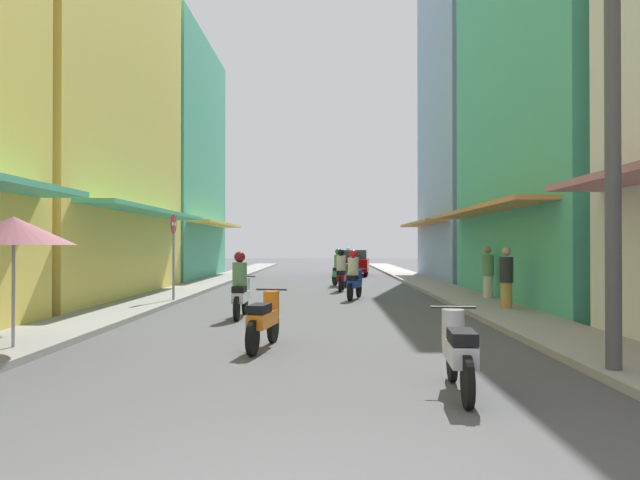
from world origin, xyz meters
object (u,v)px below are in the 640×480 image
at_px(motorbike_blue, 354,277).
at_px(motorbike_green, 340,270).
at_px(pedestrian_foreground, 506,280).
at_px(parked_car, 353,262).
at_px(motorbike_orange, 264,318).
at_px(motorbike_silver, 458,350).
at_px(motorbike_red, 349,260).
at_px(pedestrian_crossing, 488,274).
at_px(utility_pole, 613,141).
at_px(street_sign_no_entry, 174,245).
at_px(vendor_umbrella, 14,231).
at_px(motorbike_white, 241,288).
at_px(motorbike_maroon, 342,272).

bearing_deg(motorbike_blue, motorbike_green, 93.48).
bearing_deg(pedestrian_foreground, parked_car, 99.67).
relative_size(motorbike_orange, parked_car, 0.42).
height_order(motorbike_green, pedestrian_foreground, pedestrian_foreground).
bearing_deg(motorbike_blue, motorbike_orange, -102.13).
relative_size(motorbike_silver, motorbike_blue, 1.03).
xyz_separation_m(motorbike_red, pedestrian_foreground, (3.17, -23.88, 0.13)).
bearing_deg(parked_car, motorbike_orange, -96.03).
relative_size(motorbike_green, pedestrian_crossing, 1.03).
height_order(motorbike_green, motorbike_blue, same).
height_order(pedestrian_crossing, utility_pole, utility_pole).
distance_m(parked_car, street_sign_no_entry, 17.22).
bearing_deg(pedestrian_crossing, motorbike_red, 99.51).
bearing_deg(vendor_umbrella, pedestrian_foreground, 31.36).
relative_size(motorbike_orange, pedestrian_foreground, 1.08).
distance_m(pedestrian_foreground, street_sign_no_entry, 9.41).
relative_size(motorbike_silver, pedestrian_crossing, 1.07).
bearing_deg(parked_car, pedestrian_crossing, -77.33).
bearing_deg(utility_pole, vendor_umbrella, 169.85).
height_order(motorbike_green, vendor_umbrella, vendor_umbrella).
distance_m(motorbike_white, pedestrian_crossing, 8.04).
relative_size(parked_car, vendor_umbrella, 1.95).
height_order(pedestrian_foreground, vendor_umbrella, vendor_umbrella).
bearing_deg(pedestrian_crossing, motorbike_orange, -126.16).
distance_m(motorbike_maroon, street_sign_no_entry, 7.07).
distance_m(motorbike_white, motorbike_blue, 5.60).
relative_size(motorbike_red, pedestrian_crossing, 1.07).
bearing_deg(pedestrian_foreground, motorbike_silver, -110.50).
relative_size(motorbike_maroon, pedestrian_foreground, 1.08).
xyz_separation_m(motorbike_blue, parked_car, (0.58, 14.66, 0.04)).
bearing_deg(pedestrian_crossing, motorbike_white, -149.91).
height_order(motorbike_white, motorbike_orange, motorbike_white).
distance_m(motorbike_blue, utility_pole, 11.64).
xyz_separation_m(motorbike_orange, utility_pole, (4.76, -2.15, 2.57)).
bearing_deg(motorbike_silver, motorbike_white, 117.19).
bearing_deg(pedestrian_crossing, vendor_umbrella, -138.42).
xyz_separation_m(motorbike_green, motorbike_white, (-2.56, -10.59, 0.00)).
bearing_deg(vendor_umbrella, parked_car, 75.17).
bearing_deg(motorbike_orange, motorbike_white, 103.75).
distance_m(motorbike_maroon, motorbike_silver, 15.17).
relative_size(motorbike_maroon, utility_pole, 0.30).
distance_m(motorbike_blue, pedestrian_foreground, 5.23).
bearing_deg(utility_pole, pedestrian_foreground, 83.35).
bearing_deg(motorbike_orange, motorbike_maroon, 82.65).
xyz_separation_m(motorbike_blue, pedestrian_foreground, (3.70, -3.68, 0.13)).
height_order(motorbike_maroon, pedestrian_crossing, pedestrian_crossing).
bearing_deg(pedestrian_crossing, motorbike_blue, 169.59).
bearing_deg(motorbike_orange, pedestrian_foreground, 42.82).
bearing_deg(motorbike_orange, motorbike_green, 83.95).
height_order(motorbike_red, motorbike_white, same).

